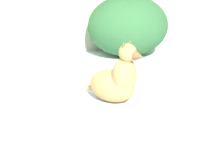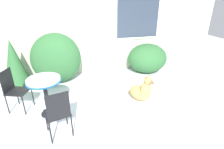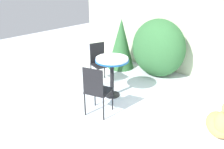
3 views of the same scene
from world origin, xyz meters
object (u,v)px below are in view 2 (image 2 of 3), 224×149
Objects in this scene: patio_chair_far_side at (58,112)px; dog at (142,91)px; patio_table at (44,85)px; patio_chair_near_table at (14,89)px.

patio_chair_far_side is 1.33× the size of dog.
patio_chair_far_side is at bearing -71.34° from patio_table.
patio_table is at bearing 148.95° from dog.
patio_chair_far_side is 1.98m from dog.
patio_chair_far_side is (0.89, -1.08, 0.00)m from patio_chair_near_table.
dog is at bearing -0.17° from patio_table.
patio_table is 0.78m from patio_chair_far_side.
patio_table reaches higher than dog.
patio_chair_near_table and patio_chair_far_side have the same top height.
patio_chair_near_table is at bearing -64.78° from patio_chair_far_side.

